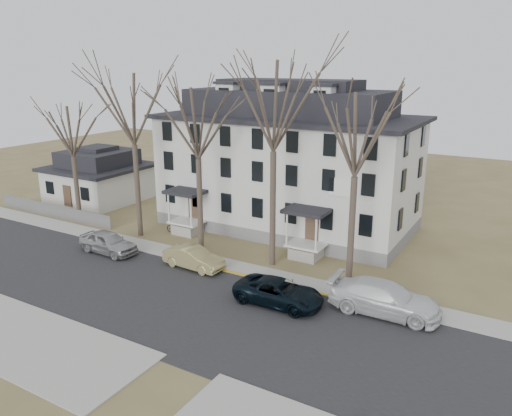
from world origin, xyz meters
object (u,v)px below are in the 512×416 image
Objects in this scene: tree_mid_left at (197,118)px; tree_mid_right at (357,129)px; car_silver at (108,243)px; car_navy at (279,293)px; small_house at (100,178)px; tree_center at (274,100)px; car_tan at (194,258)px; car_white at (385,299)px; tree_bungalow at (71,128)px; bicycle_left at (175,228)px; tree_far_left at (132,104)px; boarding_house at (288,163)px.

tree_mid_right is at bearing 0.00° from tree_mid_left.
car_silver is 14.42m from car_navy.
car_silver is (11.74, -10.32, -1.45)m from small_house.
car_navy is at bearing -91.63° from car_silver.
tree_center is 3.37× the size of car_tan.
tree_mid_right is 2.10× the size of car_white.
car_white is (27.63, -3.05, -7.24)m from tree_bungalow.
car_tan is at bearing 88.54° from car_white.
tree_bungalow is 6.11× the size of bicycle_left.
car_tan is at bearing -26.74° from small_house.
car_tan is 0.72× the size of car_white.
small_house is 1.86× the size of car_silver.
car_navy is (9.13, -5.01, -8.88)m from tree_mid_left.
car_tan is (7.79, -3.27, -9.63)m from tree_far_left.
tree_far_left is (-9.00, -8.15, 4.96)m from boarding_house.
car_silver is at bearing -159.88° from tree_center.
tree_bungalow reaches higher than car_silver.
boarding_house is 1.93× the size of tree_bungalow.
tree_far_left is at bearing 180.00° from tree_mid_left.
tree_mid_right reaches higher than car_silver.
small_house is at bearing 50.54° from car_silver.
tree_mid_left reaches higher than car_tan.
tree_mid_left is at bearing -50.02° from car_silver.
tree_mid_left reaches higher than small_house.
boarding_house is 20.34m from small_house.
tree_mid_right is at bearing 0.00° from tree_bungalow.
tree_mid_left is (-3.00, -8.15, 4.22)m from boarding_house.
tree_center reaches higher than bicycle_left.
tree_center is (23.00, -6.20, 8.84)m from small_house.
boarding_house reaches higher than car_silver.
car_silver is at bearing -41.34° from small_house.
boarding_house is 15.25m from car_navy.
tree_bungalow is (-24.50, 0.00, -1.48)m from tree_mid_right.
tree_bungalow reaches higher than car_navy.
car_navy is at bearing -114.90° from bicycle_left.
car_navy is (14.40, -0.88, -0.08)m from car_silver.
small_house reaches higher than car_white.
tree_far_left is at bearing -29.39° from small_house.
tree_mid_left is at bearing 60.23° from car_navy.
tree_center is at bearing -49.41° from car_tan.
car_white reaches higher than bicycle_left.
tree_far_left is 3.15× the size of car_tan.
car_white is at bearing -19.46° from tree_center.
tree_mid_left is 9.63m from car_tan.
tree_mid_right is 19.38m from car_silver.
tree_center is at bearing 30.99° from car_navy.
tree_far_left is 2.26× the size of car_white.
tree_center is at bearing -15.08° from small_house.
car_white is (14.63, -3.05, -8.72)m from tree_mid_left.
tree_mid_left is 2.46× the size of car_navy.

